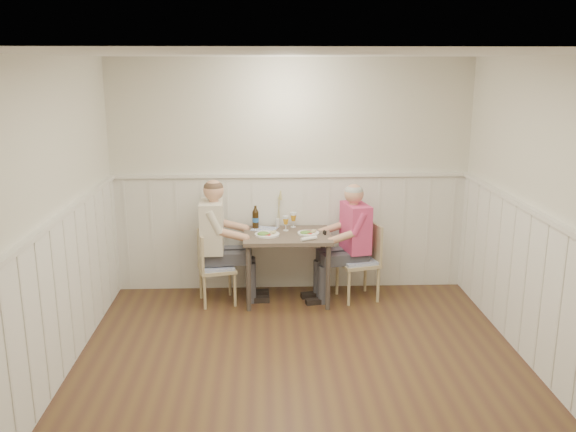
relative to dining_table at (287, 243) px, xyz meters
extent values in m
plane|color=#4A2E1F|center=(0.06, -1.84, -0.65)|extent=(4.50, 4.50, 0.00)
cube|color=beige|center=(0.06, 0.41, 0.65)|extent=(4.00, 0.04, 2.60)
cube|color=beige|center=(0.06, -4.09, 0.65)|extent=(4.00, 0.04, 2.60)
cube|color=beige|center=(-1.94, -1.84, 0.65)|extent=(0.04, 4.50, 2.60)
cube|color=beige|center=(2.06, -1.84, 0.65)|extent=(0.04, 4.50, 2.60)
cube|color=white|center=(0.06, -1.84, 1.94)|extent=(4.00, 4.50, 0.02)
cube|color=silver|center=(0.06, 0.39, 0.00)|extent=(3.98, 0.03, 1.30)
cube|color=silver|center=(-1.93, -1.84, 0.00)|extent=(0.03, 4.48, 1.30)
cube|color=silver|center=(2.04, -1.84, 0.00)|extent=(0.03, 4.48, 1.30)
cube|color=silver|center=(0.06, 0.38, 0.67)|extent=(3.98, 0.06, 0.04)
cube|color=silver|center=(-1.91, -1.84, 0.67)|extent=(0.06, 4.48, 0.04)
cube|color=silver|center=(2.03, -1.84, 0.67)|extent=(0.06, 4.48, 0.04)
cube|color=#4A3B32|center=(0.00, 0.00, 0.08)|extent=(0.93, 0.70, 0.04)
cylinder|color=#3F3833|center=(-0.42, -0.30, -0.29)|extent=(0.05, 0.05, 0.71)
cylinder|color=#3F3833|center=(-0.42, 0.30, -0.29)|extent=(0.05, 0.05, 0.71)
cylinder|color=#3F3833|center=(0.42, -0.30, -0.29)|extent=(0.05, 0.05, 0.71)
cylinder|color=#3F3833|center=(0.42, 0.30, -0.29)|extent=(0.05, 0.05, 0.71)
cube|color=tan|center=(0.77, 0.00, -0.24)|extent=(0.49, 0.49, 0.04)
cube|color=#4C63A9|center=(0.77, 0.00, -0.21)|extent=(0.44, 0.44, 0.03)
cube|color=tan|center=(0.95, 0.05, -0.01)|extent=(0.13, 0.39, 0.42)
cylinder|color=tan|center=(0.98, -0.12, -0.45)|extent=(0.03, 0.03, 0.39)
cylinder|color=tan|center=(0.65, -0.21, -0.45)|extent=(0.03, 0.03, 0.39)
cylinder|color=tan|center=(0.90, 0.21, -0.45)|extent=(0.03, 0.03, 0.39)
cylinder|color=tan|center=(0.56, 0.13, -0.45)|extent=(0.03, 0.03, 0.39)
cube|color=tan|center=(-0.76, -0.05, -0.27)|extent=(0.45, 0.45, 0.04)
cube|color=#4C63A9|center=(-0.76, -0.05, -0.23)|extent=(0.40, 0.40, 0.03)
cube|color=tan|center=(-0.92, -0.09, -0.05)|extent=(0.11, 0.37, 0.39)
cylinder|color=tan|center=(-0.95, 0.07, -0.47)|extent=(0.03, 0.03, 0.37)
cylinder|color=tan|center=(-0.64, 0.14, -0.47)|extent=(0.03, 0.03, 0.37)
cylinder|color=tan|center=(-0.88, -0.24, -0.47)|extent=(0.03, 0.03, 0.37)
cylinder|color=tan|center=(-0.57, -0.17, -0.47)|extent=(0.03, 0.03, 0.37)
cube|color=#3F3F47|center=(0.73, 0.04, -0.44)|extent=(0.49, 0.46, 0.43)
cube|color=#3F3F47|center=(0.54, 0.00, -0.17)|extent=(0.46, 0.42, 0.12)
cube|color=#DB416B|center=(0.73, 0.04, 0.15)|extent=(0.31, 0.46, 0.52)
sphere|color=tan|center=(0.73, 0.04, 0.53)|extent=(0.21, 0.21, 0.21)
sphere|color=#A5A5A0|center=(0.73, 0.04, 0.56)|extent=(0.20, 0.20, 0.20)
cube|color=black|center=(0.39, -0.03, 0.16)|extent=(0.03, 0.07, 0.12)
cube|color=#3F3F47|center=(-0.79, 0.02, -0.43)|extent=(0.45, 0.41, 0.45)
cube|color=#3F3F47|center=(-0.59, 0.03, -0.14)|extent=(0.43, 0.37, 0.13)
cube|color=beige|center=(-0.79, 0.02, 0.19)|extent=(0.25, 0.44, 0.55)
sphere|color=tan|center=(-0.79, 0.02, 0.58)|extent=(0.22, 0.22, 0.22)
sphere|color=#4C3828|center=(-0.79, 0.02, 0.61)|extent=(0.21, 0.21, 0.21)
cylinder|color=white|center=(0.23, 0.00, 0.11)|extent=(0.23, 0.23, 0.02)
ellipsoid|color=#3F722D|center=(0.19, -0.03, 0.14)|extent=(0.11, 0.10, 0.04)
sphere|color=#C3B781|center=(0.28, 0.00, 0.13)|extent=(0.03, 0.03, 0.03)
cube|color=#885A52|center=(0.24, 0.05, 0.12)|extent=(0.07, 0.04, 0.01)
cylinder|color=white|center=(0.29, 0.05, 0.13)|extent=(0.05, 0.05, 0.03)
cylinder|color=white|center=(-0.22, -0.04, 0.11)|extent=(0.27, 0.27, 0.02)
ellipsoid|color=#3F722D|center=(-0.26, -0.07, 0.14)|extent=(0.13, 0.11, 0.05)
sphere|color=#C3B781|center=(-0.16, -0.03, 0.14)|extent=(0.04, 0.04, 0.04)
cylinder|color=silver|center=(0.08, 0.27, 0.10)|extent=(0.06, 0.06, 0.01)
cylinder|color=silver|center=(0.08, 0.27, 0.14)|extent=(0.01, 0.01, 0.08)
cone|color=orange|center=(0.08, 0.27, 0.21)|extent=(0.07, 0.07, 0.07)
cylinder|color=silver|center=(0.08, 0.27, 0.26)|extent=(0.07, 0.07, 0.03)
cylinder|color=silver|center=(-0.01, 0.13, 0.10)|extent=(0.06, 0.06, 0.01)
cylinder|color=silver|center=(-0.01, 0.13, 0.14)|extent=(0.01, 0.01, 0.07)
cone|color=orange|center=(-0.01, 0.13, 0.21)|extent=(0.07, 0.07, 0.06)
cylinder|color=silver|center=(-0.01, 0.13, 0.25)|extent=(0.07, 0.07, 0.03)
cylinder|color=black|center=(-0.34, 0.24, 0.19)|extent=(0.07, 0.07, 0.19)
cone|color=black|center=(-0.34, 0.24, 0.31)|extent=(0.07, 0.07, 0.04)
cylinder|color=black|center=(-0.34, 0.24, 0.34)|extent=(0.03, 0.03, 0.03)
cylinder|color=#2A61AB|center=(-0.34, 0.24, 0.20)|extent=(0.07, 0.07, 0.05)
cylinder|color=white|center=(0.21, -0.25, 0.12)|extent=(0.18, 0.11, 0.04)
cylinder|color=silver|center=(-0.09, 0.31, 0.15)|extent=(0.05, 0.05, 0.09)
cylinder|color=#D5CA81|center=(-0.09, 0.31, 0.30)|extent=(0.03, 0.03, 0.29)
cone|color=#D5CA81|center=(-0.09, 0.31, 0.48)|extent=(0.04, 0.04, 0.10)
cube|color=#4C63A9|center=(-0.25, 0.20, 0.10)|extent=(0.32, 0.28, 0.01)
camera|label=1|loc=(-0.25, -6.29, 1.90)|focal=38.00mm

